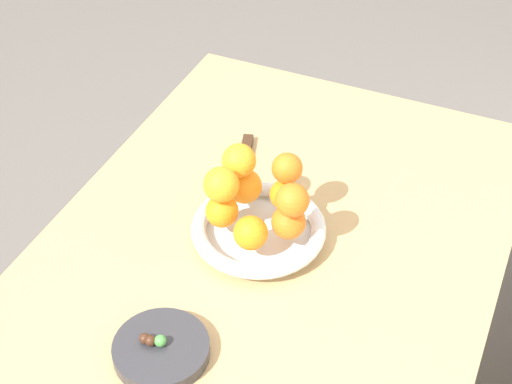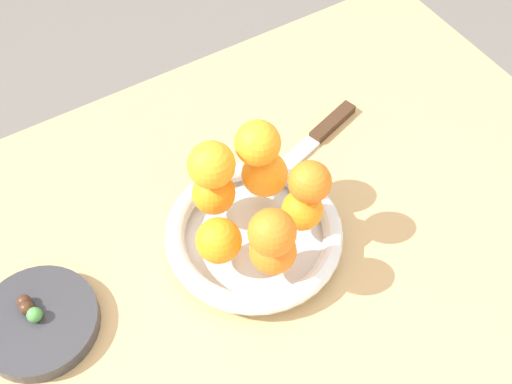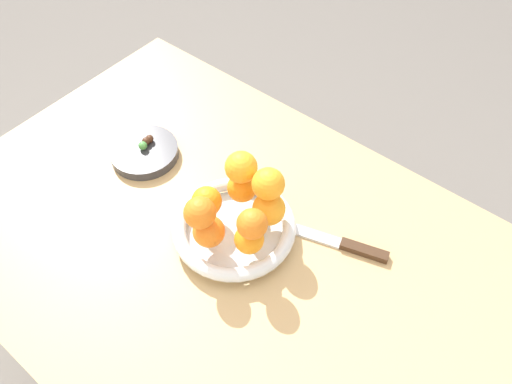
% 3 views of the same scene
% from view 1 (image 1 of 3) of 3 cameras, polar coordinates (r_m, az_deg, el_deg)
% --- Properties ---
extents(dining_table, '(1.10, 0.76, 0.74)m').
position_cam_1_polar(dining_table, '(1.40, 0.66, -7.03)').
color(dining_table, tan).
rests_on(dining_table, ground_plane).
extents(fruit_bowl, '(0.23, 0.23, 0.04)m').
position_cam_1_polar(fruit_bowl, '(1.34, 0.19, -2.81)').
color(fruit_bowl, silver).
rests_on(fruit_bowl, dining_table).
extents(candy_dish, '(0.15, 0.15, 0.02)m').
position_cam_1_polar(candy_dish, '(1.19, -6.91, -11.31)').
color(candy_dish, '#333338').
rests_on(candy_dish, dining_table).
extents(orange_0, '(0.05, 0.05, 0.05)m').
position_cam_1_polar(orange_0, '(1.34, 2.23, -0.22)').
color(orange_0, orange).
rests_on(orange_0, fruit_bowl).
extents(orange_1, '(0.06, 0.06, 0.06)m').
position_cam_1_polar(orange_1, '(1.35, -0.86, 0.43)').
color(orange_1, orange).
rests_on(orange_1, fruit_bowl).
extents(orange_2, '(0.06, 0.06, 0.06)m').
position_cam_1_polar(orange_2, '(1.31, -2.56, -1.48)').
color(orange_2, orange).
rests_on(orange_2, fruit_bowl).
extents(orange_3, '(0.06, 0.06, 0.06)m').
position_cam_1_polar(orange_3, '(1.27, -0.39, -2.99)').
color(orange_3, orange).
rests_on(orange_3, fruit_bowl).
extents(orange_4, '(0.06, 0.06, 0.06)m').
position_cam_1_polar(orange_4, '(1.29, 2.38, -2.20)').
color(orange_4, orange).
rests_on(orange_4, fruit_bowl).
extents(orange_5, '(0.05, 0.05, 0.05)m').
position_cam_1_polar(orange_5, '(1.31, 2.46, 1.70)').
color(orange_5, orange).
rests_on(orange_5, orange_0).
extents(orange_6, '(0.06, 0.06, 0.06)m').
position_cam_1_polar(orange_6, '(1.24, 2.65, -0.60)').
color(orange_6, orange).
rests_on(orange_6, orange_4).
extents(orange_7, '(0.06, 0.06, 0.06)m').
position_cam_1_polar(orange_7, '(1.31, -1.25, 2.30)').
color(orange_7, orange).
rests_on(orange_7, orange_1).
extents(orange_8, '(0.06, 0.06, 0.06)m').
position_cam_1_polar(orange_8, '(1.27, -2.51, 0.60)').
color(orange_8, orange).
rests_on(orange_8, orange_2).
extents(candy_ball_0, '(0.02, 0.02, 0.02)m').
position_cam_1_polar(candy_ball_0, '(1.18, -8.00, -10.52)').
color(candy_ball_0, '#472819').
rests_on(candy_ball_0, candy_dish).
extents(candy_ball_1, '(0.02, 0.02, 0.02)m').
position_cam_1_polar(candy_ball_1, '(1.18, -8.10, -10.50)').
color(candy_ball_1, '#472819').
rests_on(candy_ball_1, candy_dish).
extents(candy_ball_2, '(0.02, 0.02, 0.02)m').
position_cam_1_polar(candy_ball_2, '(1.18, -6.97, -10.70)').
color(candy_ball_2, '#4C9947').
rests_on(candy_ball_2, candy_dish).
extents(candy_ball_3, '(0.02, 0.02, 0.02)m').
position_cam_1_polar(candy_ball_3, '(1.18, -7.68, -10.66)').
color(candy_ball_3, '#472819').
rests_on(candy_ball_3, candy_dish).
extents(knife, '(0.25, 0.10, 0.01)m').
position_cam_1_polar(knife, '(1.49, -1.04, 1.55)').
color(knife, '#3F2819').
rests_on(knife, dining_table).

